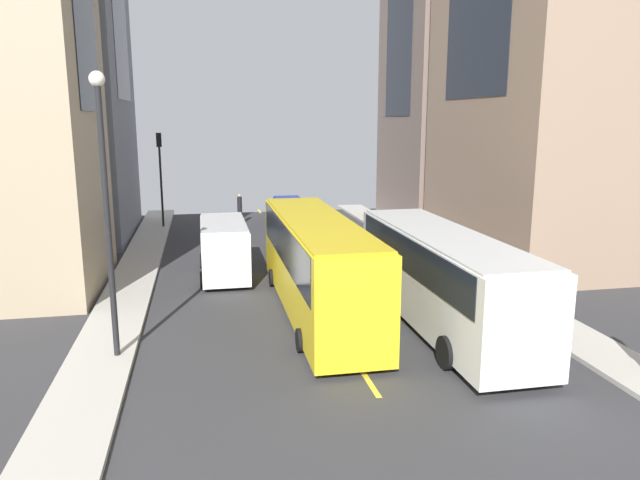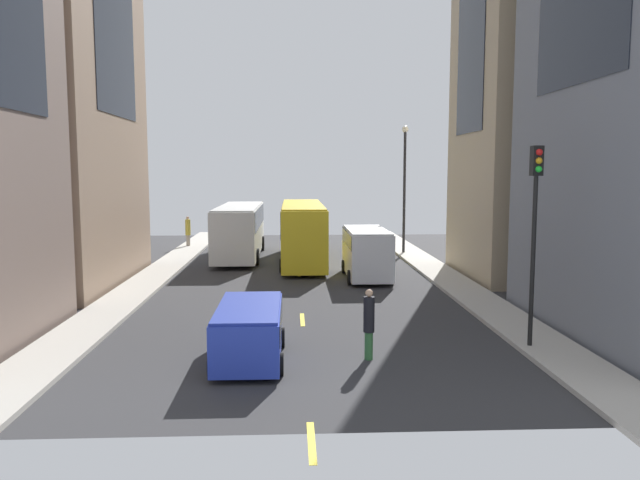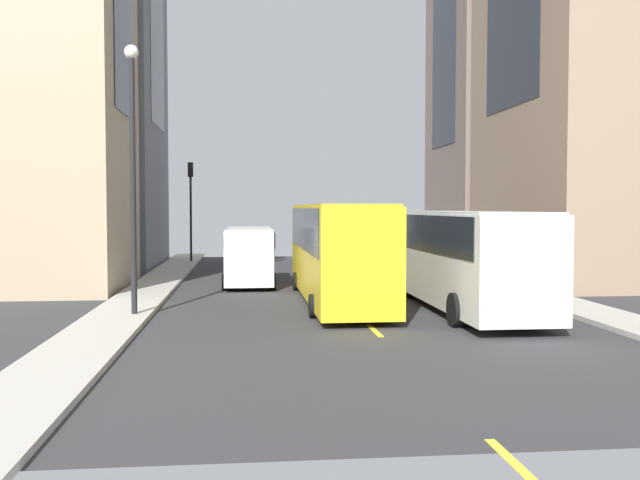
{
  "view_description": "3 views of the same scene",
  "coord_description": "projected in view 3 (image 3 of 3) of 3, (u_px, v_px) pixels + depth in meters",
  "views": [
    {
      "loc": [
        4.35,
        25.26,
        7.22
      ],
      "look_at": [
        -0.18,
        2.63,
        2.44
      ],
      "focal_mm": 33.11,
      "sensor_mm": 36.0,
      "label": 1
    },
    {
      "loc": [
        -0.39,
        -33.05,
        5.52
      ],
      "look_at": [
        1.32,
        3.77,
        1.42
      ],
      "focal_mm": 34.53,
      "sensor_mm": 36.0,
      "label": 2
    },
    {
      "loc": [
        3.62,
        30.17,
        3.47
      ],
      "look_at": [
        0.52,
        0.67,
        2.13
      ],
      "focal_mm": 39.93,
      "sensor_mm": 36.0,
      "label": 3
    }
  ],
  "objects": [
    {
      "name": "building_west_0",
      "position": [
        513.0,
        3.0,
        44.73
      ],
      "size": [
        8.96,
        9.18,
        32.8
      ],
      "color": "#7A665B",
      "rests_on": "ground"
    },
    {
      "name": "delivery_van_white",
      "position": [
        249.0,
        252.0,
        31.74
      ],
      "size": [
        2.25,
        5.54,
        2.58
      ],
      "color": "white",
      "rests_on": "ground"
    },
    {
      "name": "lane_stripe_2",
      "position": [
        330.0,
        289.0,
        30.5
      ],
      "size": [
        0.16,
        2.0,
        0.01
      ],
      "primitive_type": "cube",
      "color": "yellow",
      "rests_on": "ground"
    },
    {
      "name": "sidewalk_west",
      "position": [
        501.0,
        285.0,
        31.29
      ],
      "size": [
        1.99,
        44.0,
        0.15
      ],
      "primitive_type": "cube",
      "color": "#B2ADA3",
      "rests_on": "ground"
    },
    {
      "name": "ground_plane",
      "position": [
        330.0,
        289.0,
        30.5
      ],
      "size": [
        41.17,
        41.17,
        0.0
      ],
      "primitive_type": "plane",
      "color": "#333335"
    },
    {
      "name": "lane_stripe_1",
      "position": [
        309.0,
        268.0,
        40.94
      ],
      "size": [
        0.16,
        2.0,
        0.01
      ],
      "primitive_type": "cube",
      "color": "yellow",
      "rests_on": "ground"
    },
    {
      "name": "sidewalk_east",
      "position": [
        150.0,
        289.0,
        29.71
      ],
      "size": [
        1.99,
        44.0,
        0.15
      ],
      "primitive_type": "cube",
      "color": "#B2ADA3",
      "rests_on": "ground"
    },
    {
      "name": "lane_stripe_3",
      "position": [
        375.0,
        331.0,
        20.07
      ],
      "size": [
        0.16,
        2.0,
        0.01
      ],
      "primitive_type": "cube",
      "color": "yellow",
      "rests_on": "ground"
    },
    {
      "name": "lane_stripe_0",
      "position": [
        296.0,
        256.0,
        51.37
      ],
      "size": [
        0.16,
        2.0,
        0.01
      ],
      "primitive_type": "cube",
      "color": "yellow",
      "rests_on": "ground"
    },
    {
      "name": "city_bus_white",
      "position": [
        462.0,
        251.0,
        24.25
      ],
      "size": [
        2.81,
        11.32,
        3.35
      ],
      "color": "silver",
      "rests_on": "ground"
    },
    {
      "name": "pedestrian_walking_far",
      "position": [
        273.0,
        244.0,
        45.63
      ],
      "size": [
        0.33,
        0.33,
        2.1
      ],
      "rotation": [
        0.0,
        0.0,
        4.85
      ],
      "color": "#336B38",
      "rests_on": "ground"
    },
    {
      "name": "streetcar_yellow",
      "position": [
        336.0,
        244.0,
        26.19
      ],
      "size": [
        2.7,
        12.18,
        3.59
      ],
      "color": "yellow",
      "rests_on": "ground"
    },
    {
      "name": "lane_stripe_4",
      "position": [
        514.0,
        463.0,
        9.64
      ],
      "size": [
        0.16,
        2.0,
        0.01
      ],
      "primitive_type": "cube",
      "color": "yellow",
      "rests_on": "ground"
    },
    {
      "name": "traffic_light_near_corner",
      "position": [
        191.0,
        193.0,
        44.23
      ],
      "size": [
        0.32,
        0.44,
        6.15
      ],
      "color": "black",
      "rests_on": "ground"
    },
    {
      "name": "car_blue_0",
      "position": [
        327.0,
        247.0,
        45.94
      ],
      "size": [
        2.04,
        4.39,
        1.64
      ],
      "color": "#2338AD",
      "rests_on": "ground"
    },
    {
      "name": "streetlamp_near",
      "position": [
        133.0,
        154.0,
        22.09
      ],
      "size": [
        0.44,
        0.44,
        8.36
      ],
      "color": "black",
      "rests_on": "ground"
    }
  ]
}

